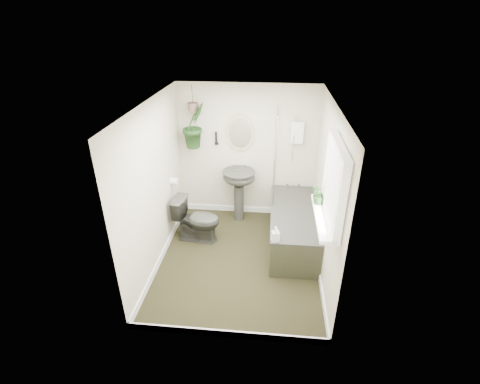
{
  "coord_description": "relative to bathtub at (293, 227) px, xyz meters",
  "views": [
    {
      "loc": [
        0.42,
        -4.09,
        3.28
      ],
      "look_at": [
        0.0,
        0.15,
        1.05
      ],
      "focal_mm": 26.0,
      "sensor_mm": 36.0,
      "label": 1
    }
  ],
  "objects": [
    {
      "name": "shower_box",
      "position": [
        0.0,
        0.84,
        1.26
      ],
      "size": [
        0.2,
        0.1,
        0.35
      ],
      "primitive_type": "cube",
      "color": "white",
      "rests_on": "wall_back"
    },
    {
      "name": "floor",
      "position": [
        -0.8,
        -0.5,
        -0.3
      ],
      "size": [
        2.3,
        2.8,
        0.02
      ],
      "primitive_type": "cube",
      "color": "black",
      "rests_on": "ground"
    },
    {
      "name": "toilet_roll_holder",
      "position": [
        -1.9,
        0.2,
        0.61
      ],
      "size": [
        0.11,
        0.11,
        0.11
      ],
      "primitive_type": "cylinder",
      "rotation": [
        0.0,
        1.57,
        0.0
      ],
      "color": "white",
      "rests_on": "wall_left"
    },
    {
      "name": "bathtub",
      "position": [
        0.0,
        0.0,
        0.0
      ],
      "size": [
        0.72,
        1.72,
        0.58
      ],
      "primitive_type": null,
      "color": "#2E302B",
      "rests_on": "floor"
    },
    {
      "name": "wall_sconce",
      "position": [
        -1.32,
        0.86,
        1.11
      ],
      "size": [
        0.04,
        0.04,
        0.22
      ],
      "primitive_type": "cylinder",
      "color": "black",
      "rests_on": "wall_back"
    },
    {
      "name": "soap_bottle",
      "position": [
        -0.29,
        -0.79,
        0.39
      ],
      "size": [
        0.12,
        0.12,
        0.21
      ],
      "primitive_type": "imported",
      "rotation": [
        0.0,
        0.0,
        0.3
      ],
      "color": "#372A2C",
      "rests_on": "bathtub"
    },
    {
      "name": "window_recess",
      "position": [
        0.29,
        -1.2,
        1.36
      ],
      "size": [
        0.08,
        1.0,
        0.9
      ],
      "primitive_type": "cube",
      "color": "white",
      "rests_on": "wall_right"
    },
    {
      "name": "wall_right",
      "position": [
        0.36,
        -0.5,
        0.86
      ],
      "size": [
        0.02,
        2.8,
        2.3
      ],
      "primitive_type": "cube",
      "color": "beige",
      "rests_on": "ground"
    },
    {
      "name": "wall_back",
      "position": [
        -0.8,
        0.91,
        0.86
      ],
      "size": [
        2.3,
        0.02,
        2.3
      ],
      "primitive_type": "cube",
      "color": "beige",
      "rests_on": "ground"
    },
    {
      "name": "sill_plant",
      "position": [
        0.2,
        -0.91,
        1.08
      ],
      "size": [
        0.28,
        0.27,
        0.25
      ],
      "primitive_type": "imported",
      "rotation": [
        0.0,
        0.0,
        0.39
      ],
      "color": "black",
      "rests_on": "window_sill"
    },
    {
      "name": "wall_left",
      "position": [
        -1.96,
        -0.5,
        0.86
      ],
      "size": [
        0.02,
        2.8,
        2.3
      ],
      "primitive_type": "cube",
      "color": "beige",
      "rests_on": "ground"
    },
    {
      "name": "bath_screen",
      "position": [
        -0.33,
        0.49,
        0.99
      ],
      "size": [
        0.04,
        0.72,
        1.4
      ],
      "primitive_type": null,
      "color": "silver",
      "rests_on": "bathtub"
    },
    {
      "name": "wall_front",
      "position": [
        -0.8,
        -1.91,
        0.86
      ],
      "size": [
        2.3,
        0.02,
        2.3
      ],
      "primitive_type": "cube",
      "color": "beige",
      "rests_on": "ground"
    },
    {
      "name": "ceiling",
      "position": [
        -0.8,
        -0.5,
        2.02
      ],
      "size": [
        2.3,
        2.8,
        0.02
      ],
      "primitive_type": "cube",
      "color": "white",
      "rests_on": "ground"
    },
    {
      "name": "skirting",
      "position": [
        -0.8,
        -0.5,
        -0.24
      ],
      "size": [
        2.3,
        2.8,
        0.1
      ],
      "primitive_type": "cube",
      "color": "white",
      "rests_on": "floor"
    },
    {
      "name": "hanging_pot",
      "position": [
        -1.63,
        0.68,
        1.67
      ],
      "size": [
        0.16,
        0.16,
        0.12
      ],
      "primitive_type": "cylinder",
      "color": "brown",
      "rests_on": "ceiling"
    },
    {
      "name": "toilet",
      "position": [
        -1.51,
        -0.03,
        0.07
      ],
      "size": [
        0.75,
        0.48,
        0.73
      ],
      "primitive_type": "imported",
      "rotation": [
        0.0,
        0.0,
        1.46
      ],
      "color": "#2E302B",
      "rests_on": "floor"
    },
    {
      "name": "window_blinds",
      "position": [
        0.24,
        -1.2,
        1.36
      ],
      "size": [
        0.01,
        0.86,
        0.76
      ],
      "primitive_type": "cube",
      "color": "white",
      "rests_on": "wall_right"
    },
    {
      "name": "oval_mirror",
      "position": [
        -0.92,
        0.87,
        1.21
      ],
      "size": [
        0.46,
        0.03,
        0.62
      ],
      "primitive_type": "ellipsoid",
      "color": "tan",
      "rests_on": "wall_back"
    },
    {
      "name": "pedestal_sink",
      "position": [
        -0.92,
        0.64,
        0.17
      ],
      "size": [
        0.58,
        0.51,
        0.93
      ],
      "primitive_type": null,
      "rotation": [
        0.0,
        0.0,
        -0.09
      ],
      "color": "#2E302B",
      "rests_on": "floor"
    },
    {
      "name": "hanging_plant",
      "position": [
        -1.63,
        0.68,
        1.37
      ],
      "size": [
        0.49,
        0.51,
        0.72
      ],
      "primitive_type": "imported",
      "rotation": [
        0.0,
        0.0,
        0.91
      ],
      "color": "black",
      "rests_on": "ceiling"
    },
    {
      "name": "window_sill",
      "position": [
        0.22,
        -1.2,
        0.94
      ],
      "size": [
        0.18,
        1.0,
        0.04
      ],
      "primitive_type": "cube",
      "color": "white",
      "rests_on": "wall_right"
    }
  ]
}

